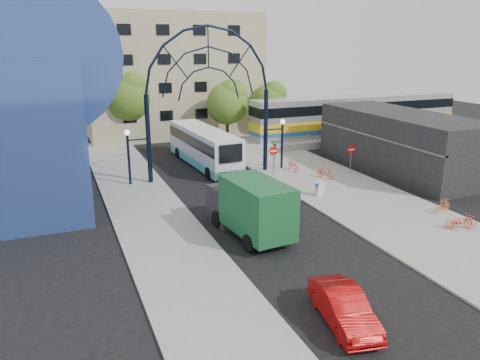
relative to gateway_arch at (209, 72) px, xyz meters
name	(u,v)px	position (x,y,z in m)	size (l,w,h in m)	color
ground	(289,240)	(0.00, -14.00, -8.56)	(120.00, 120.00, 0.00)	black
sidewalk_east	(364,201)	(8.00, -10.00, -8.50)	(8.00, 56.00, 0.12)	gray
plaza_west	(153,219)	(-6.50, -8.00, -8.50)	(5.00, 50.00, 0.12)	gray
gateway_arch	(209,72)	(0.00, 0.00, 0.00)	(13.64, 0.44, 12.10)	black
stop_sign	(273,154)	(4.80, -2.00, -6.56)	(0.80, 0.07, 2.50)	slate
do_not_enter_sign	(351,152)	(11.00, -4.00, -6.58)	(0.76, 0.07, 2.48)	slate
street_name_sign	(275,150)	(5.20, -1.40, -6.43)	(0.70, 0.70, 2.80)	slate
sandwich_board	(320,187)	(5.60, -8.02, -7.81)	(0.55, 0.61, 0.99)	white
commercial_block_east	(400,142)	(16.00, -4.00, -6.06)	(6.00, 16.00, 5.00)	black
apartment_block	(170,74)	(2.00, 20.97, -1.55)	(20.00, 12.10, 14.00)	tan
train_platform	(355,137)	(20.00, 8.00, -8.16)	(32.00, 5.00, 0.80)	gray
train_car	(356,115)	(20.00, 8.00, -5.66)	(25.10, 3.05, 4.20)	#B7B7BC
tree_north_a	(228,101)	(6.12, 11.93, -3.95)	(4.48, 4.48, 7.00)	#382314
tree_north_b	(128,95)	(-3.88, 15.93, -3.29)	(5.12, 5.12, 8.00)	#382314
tree_north_c	(270,100)	(12.12, 13.93, -4.28)	(4.16, 4.16, 6.50)	#382314
city_bus	(204,146)	(0.69, 3.89, -6.83)	(3.35, 12.16, 3.30)	white
green_truck	(249,207)	(-1.77, -12.31, -6.85)	(3.14, 6.98, 3.42)	black
black_suv	(237,185)	(0.28, -5.17, -7.87)	(2.27, 4.93, 1.37)	black
red_sedan	(344,307)	(-1.84, -22.03, -7.84)	(1.51, 4.32, 1.42)	#A70A0A
bike_near_a	(293,165)	(7.12, -1.18, -7.94)	(0.66, 1.90, 1.00)	#F33D30
bike_near_b	(325,172)	(8.37, -4.33, -7.91)	(0.49, 1.73, 1.04)	#E04C2C
bike_far_a	(463,222)	(10.16, -16.65, -7.99)	(0.60, 1.71, 0.90)	#DF492C
bike_far_b	(443,206)	(11.24, -14.00, -7.99)	(0.42, 1.50, 0.90)	orange
bike_far_c	(459,221)	(10.07, -16.45, -7.99)	(0.59, 1.70, 0.89)	#CD4829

